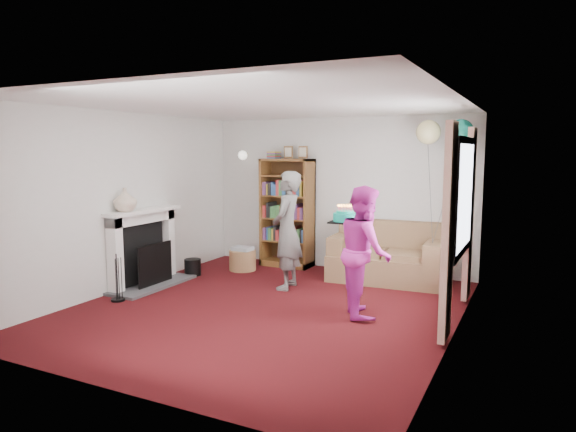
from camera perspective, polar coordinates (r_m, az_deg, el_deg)
The scene contains 16 objects.
ground at distance 6.53m, azimuth -2.47°, elevation -10.21°, with size 5.00×5.00×0.00m, color #34070E.
wall_back at distance 8.54m, azimuth 5.61°, elevation 2.47°, with size 4.50×0.02×2.50m, color silver.
wall_left at distance 7.61m, azimuth -17.61°, elevation 1.58°, with size 0.02×5.00×2.50m, color silver.
wall_right at distance 5.55m, azimuth 18.37°, elevation -0.46°, with size 0.02×5.00×2.50m, color silver.
ceiling at distance 6.25m, azimuth -2.59°, elevation 12.26°, with size 4.50×5.00×0.01m, color white.
fireplace at distance 7.74m, azimuth -15.50°, elevation -3.78°, with size 0.55×1.80×1.12m.
window_bay at distance 6.16m, azimuth 18.63°, elevation -0.19°, with size 0.14×2.02×2.20m.
wall_sconce at distance 9.15m, azimuth -5.05°, elevation 6.75°, with size 0.16×0.23×0.16m.
bookcase at distance 8.72m, azimuth -0.02°, elevation 0.28°, with size 0.87×0.42×2.04m.
sofa at distance 7.96m, azimuth 10.98°, elevation -4.66°, with size 1.67×0.88×0.88m.
wicker_basket at distance 8.52m, azimuth -5.07°, elevation -4.83°, with size 0.44×0.44×0.39m.
person_striped at distance 7.27m, azimuth -0.10°, elevation -1.60°, with size 0.61×0.40×1.68m, color black.
person_magenta at distance 6.18m, azimuth 8.53°, elevation -3.85°, with size 0.76×0.59×1.56m, color #C02698.
birthday_cake at distance 6.41m, azimuth 6.34°, elevation -0.15°, with size 0.35×0.35×0.22m.
balloons at distance 7.55m, azimuth 16.99°, elevation 8.93°, with size 0.78×0.37×1.73m.
mantel_vase at distance 7.41m, azimuth -17.65°, elevation 1.73°, with size 0.31×0.31×0.33m, color beige.
Camera 1 is at (3.00, -5.46, 1.96)m, focal length 32.00 mm.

